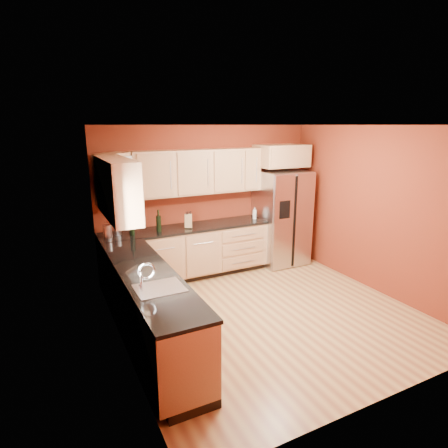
# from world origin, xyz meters

# --- Properties ---
(floor) EXTENTS (4.00, 4.00, 0.00)m
(floor) POSITION_xyz_m (0.00, 0.00, 0.00)
(floor) COLOR #965E3A
(floor) RESTS_ON ground
(ceiling) EXTENTS (4.00, 4.00, 0.00)m
(ceiling) POSITION_xyz_m (0.00, 0.00, 2.60)
(ceiling) COLOR white
(ceiling) RESTS_ON wall_back
(wall_back) EXTENTS (4.00, 0.04, 2.60)m
(wall_back) POSITION_xyz_m (0.00, 2.00, 1.30)
(wall_back) COLOR maroon
(wall_back) RESTS_ON floor
(wall_front) EXTENTS (4.00, 0.04, 2.60)m
(wall_front) POSITION_xyz_m (0.00, -2.00, 1.30)
(wall_front) COLOR maroon
(wall_front) RESTS_ON floor
(wall_left) EXTENTS (0.04, 4.00, 2.60)m
(wall_left) POSITION_xyz_m (-2.00, 0.00, 1.30)
(wall_left) COLOR maroon
(wall_left) RESTS_ON floor
(wall_right) EXTENTS (0.04, 4.00, 2.60)m
(wall_right) POSITION_xyz_m (2.00, 0.00, 1.30)
(wall_right) COLOR maroon
(wall_right) RESTS_ON floor
(base_cabinets_back) EXTENTS (2.90, 0.60, 0.88)m
(base_cabinets_back) POSITION_xyz_m (-0.55, 1.70, 0.44)
(base_cabinets_back) COLOR #AD7A54
(base_cabinets_back) RESTS_ON floor
(base_cabinets_left) EXTENTS (0.60, 2.80, 0.88)m
(base_cabinets_left) POSITION_xyz_m (-1.70, 0.00, 0.44)
(base_cabinets_left) COLOR #AD7A54
(base_cabinets_left) RESTS_ON floor
(countertop_back) EXTENTS (2.90, 0.62, 0.04)m
(countertop_back) POSITION_xyz_m (-0.55, 1.69, 0.90)
(countertop_back) COLOR black
(countertop_back) RESTS_ON base_cabinets_back
(countertop_left) EXTENTS (0.62, 2.80, 0.04)m
(countertop_left) POSITION_xyz_m (-1.69, 0.00, 0.90)
(countertop_left) COLOR black
(countertop_left) RESTS_ON base_cabinets_left
(upper_cabinets_back) EXTENTS (2.30, 0.33, 0.75)m
(upper_cabinets_back) POSITION_xyz_m (-0.25, 1.83, 1.83)
(upper_cabinets_back) COLOR #AD7A54
(upper_cabinets_back) RESTS_ON wall_back
(upper_cabinets_left) EXTENTS (0.33, 1.35, 0.75)m
(upper_cabinets_left) POSITION_xyz_m (-1.83, 0.72, 1.83)
(upper_cabinets_left) COLOR #AD7A54
(upper_cabinets_left) RESTS_ON wall_left
(corner_upper_cabinet) EXTENTS (0.67, 0.67, 0.75)m
(corner_upper_cabinet) POSITION_xyz_m (-1.67, 1.67, 1.83)
(corner_upper_cabinet) COLOR #AD7A54
(corner_upper_cabinet) RESTS_ON wall_back
(over_fridge_cabinet) EXTENTS (0.92, 0.60, 0.40)m
(over_fridge_cabinet) POSITION_xyz_m (1.35, 1.70, 2.05)
(over_fridge_cabinet) COLOR #AD7A54
(over_fridge_cabinet) RESTS_ON wall_back
(refrigerator) EXTENTS (0.90, 0.75, 1.78)m
(refrigerator) POSITION_xyz_m (1.35, 1.62, 0.89)
(refrigerator) COLOR #BCBDC2
(refrigerator) RESTS_ON floor
(window) EXTENTS (0.03, 0.90, 1.00)m
(window) POSITION_xyz_m (-1.98, -0.50, 1.55)
(window) COLOR white
(window) RESTS_ON wall_left
(sink_faucet) EXTENTS (0.50, 0.42, 0.30)m
(sink_faucet) POSITION_xyz_m (-1.69, -0.50, 1.07)
(sink_faucet) COLOR silver
(sink_faucet) RESTS_ON countertop_left
(canister_left) EXTENTS (0.15, 0.15, 0.21)m
(canister_left) POSITION_xyz_m (-1.85, 1.64, 1.02)
(canister_left) COLOR #BCBDC2
(canister_left) RESTS_ON countertop_back
(canister_right) EXTENTS (0.13, 0.13, 0.18)m
(canister_right) POSITION_xyz_m (-1.68, 1.75, 1.01)
(canister_right) COLOR #BCBDC2
(canister_right) RESTS_ON countertop_back
(wine_bottle_a) EXTENTS (0.09, 0.09, 0.36)m
(wine_bottle_a) POSITION_xyz_m (-1.05, 1.62, 1.10)
(wine_bottle_a) COLOR black
(wine_bottle_a) RESTS_ON countertop_back
(wine_bottle_b) EXTENTS (0.11, 0.11, 0.36)m
(wine_bottle_b) POSITION_xyz_m (-1.48, 1.63, 1.10)
(wine_bottle_b) COLOR black
(wine_bottle_b) RESTS_ON countertop_back
(knife_block) EXTENTS (0.15, 0.15, 0.23)m
(knife_block) POSITION_xyz_m (-0.53, 1.64, 1.04)
(knife_block) COLOR #AB8553
(knife_block) RESTS_ON countertop_back
(soap_dispenser) EXTENTS (0.09, 0.09, 0.21)m
(soap_dispenser) POSITION_xyz_m (0.78, 1.67, 1.02)
(soap_dispenser) COLOR white
(soap_dispenser) RESTS_ON countertop_back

